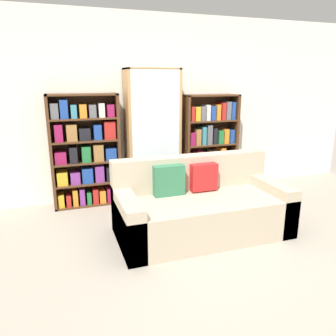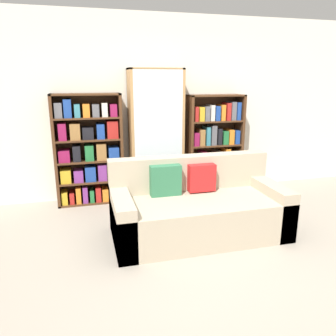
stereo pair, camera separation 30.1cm
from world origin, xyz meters
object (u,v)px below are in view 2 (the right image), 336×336
Objects in this scene: bookshelf_right at (214,147)px; wine_bottle at (195,192)px; bookshelf_left at (89,152)px; couch at (197,209)px; display_cabinet at (156,136)px.

wine_bottle is at bearing -137.85° from bookshelf_right.
bookshelf_left reaches higher than wine_bottle.
bookshelf_right is at bearing 61.00° from couch.
bookshelf_right reaches higher than wine_bottle.
bookshelf_left is (-1.17, 1.38, 0.46)m from couch.
bookshelf_left reaches higher than couch.
wine_bottle is (-0.46, -0.41, -0.57)m from bookshelf_right.
bookshelf_left is 1.00m from display_cabinet.
wine_bottle is at bearing 72.37° from couch.
couch is 1.52m from display_cabinet.
bookshelf_right is at bearing 42.15° from wine_bottle.
wine_bottle is (1.47, -0.41, -0.60)m from bookshelf_left.
display_cabinet reaches higher than wine_bottle.
display_cabinet is at bearing -179.04° from bookshelf_right.
bookshelf_right reaches higher than couch.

